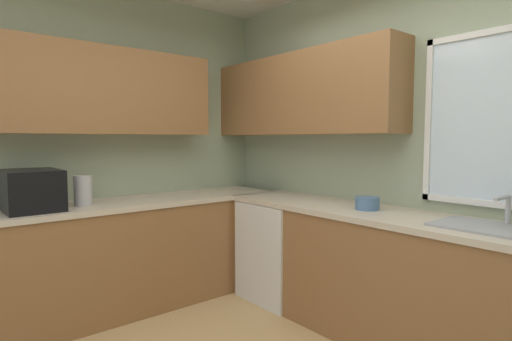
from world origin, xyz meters
The scene contains 8 objects.
room_shell centered at (-0.39, 0.48, 1.80)m, with size 4.24×3.35×2.77m.
counter_run_left centered at (-1.75, 0.00, 0.45)m, with size 0.65×2.96×0.90m.
counter_run_back centered at (0.21, 1.30, 0.45)m, with size 3.33×0.65×0.90m.
dishwasher centered at (-1.09, 1.27, 0.43)m, with size 0.60×0.60×0.86m, color white.
microwave centered at (-1.75, -0.57, 1.05)m, with size 0.48×0.36×0.29m, color black.
kettle centered at (-1.73, -0.22, 1.02)m, with size 0.13×0.13×0.23m, color #B7B7BC.
sink_assembly centered at (0.62, 1.31, 0.91)m, with size 0.64×0.40×0.19m.
bowl centered at (-0.23, 1.30, 0.95)m, with size 0.17×0.17×0.09m, color #4C7099.
Camera 1 is at (1.50, -1.17, 1.41)m, focal length 28.57 mm.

